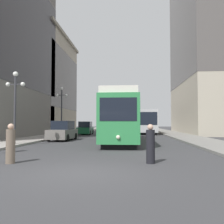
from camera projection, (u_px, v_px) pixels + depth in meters
ground_plane at (81, 173)px, 7.78m from camera, size 200.00×200.00×0.00m
sidewalk_left at (84, 131)px, 48.22m from camera, size 3.43×120.00×0.15m
sidewalk_right at (161, 131)px, 47.02m from camera, size 3.43×120.00×0.15m
streetcar at (122, 118)px, 20.72m from camera, size 2.63×13.56×3.89m
transit_bus at (146, 121)px, 37.26m from camera, size 2.71×12.21×3.45m
parked_car_left_near at (63, 131)px, 22.40m from camera, size 2.01×4.33×1.82m
parked_car_left_mid at (85, 128)px, 33.58m from camera, size 2.02×4.79×1.82m
pedestrian_crossing_near at (11, 145)px, 9.63m from camera, size 0.36×0.36×1.61m
pedestrian_crossing_far at (150, 145)px, 9.64m from camera, size 0.35×0.35×1.59m
lamp_post_left_near at (15, 96)px, 17.08m from camera, size 1.41×0.36×5.18m
lamp_post_left_far at (62, 104)px, 28.63m from camera, size 1.41×0.36×5.81m
building_left_corner at (33, 84)px, 41.76m from camera, size 12.34×16.41×16.63m
building_right_corner at (224, 30)px, 36.89m from camera, size 13.90×19.00×31.17m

